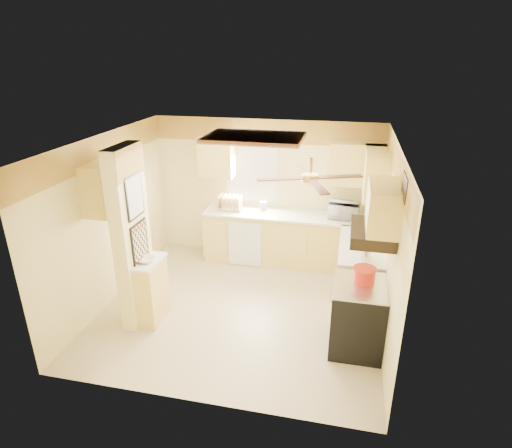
% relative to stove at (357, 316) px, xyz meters
% --- Properties ---
extents(floor, '(4.00, 4.00, 0.00)m').
position_rel_stove_xyz_m(floor, '(-1.67, 0.55, -0.46)').
color(floor, '#C6AF89').
rests_on(floor, ground).
extents(ceiling, '(4.00, 4.00, 0.00)m').
position_rel_stove_xyz_m(ceiling, '(-1.67, 0.55, 2.04)').
color(ceiling, white).
rests_on(ceiling, wall_back).
extents(wall_back, '(4.00, 0.00, 4.00)m').
position_rel_stove_xyz_m(wall_back, '(-1.67, 2.45, 0.79)').
color(wall_back, '#F1DE93').
rests_on(wall_back, floor).
extents(wall_front, '(4.00, 0.00, 4.00)m').
position_rel_stove_xyz_m(wall_front, '(-1.67, -1.35, 0.79)').
color(wall_front, '#F1DE93').
rests_on(wall_front, floor).
extents(wall_left, '(0.00, 3.80, 3.80)m').
position_rel_stove_xyz_m(wall_left, '(-3.67, 0.55, 0.79)').
color(wall_left, '#F1DE93').
rests_on(wall_left, floor).
extents(wall_right, '(0.00, 3.80, 3.80)m').
position_rel_stove_xyz_m(wall_right, '(0.33, 0.55, 0.79)').
color(wall_right, '#F1DE93').
rests_on(wall_right, floor).
extents(wallpaper_border, '(4.00, 0.02, 0.40)m').
position_rel_stove_xyz_m(wallpaper_border, '(-1.67, 2.43, 1.84)').
color(wallpaper_border, '#FDC64A').
rests_on(wallpaper_border, wall_back).
extents(partition_column, '(0.20, 0.70, 2.50)m').
position_rel_stove_xyz_m(partition_column, '(-3.02, 0.00, 0.79)').
color(partition_column, '#F1DE93').
rests_on(partition_column, floor).
extents(partition_ledge, '(0.25, 0.55, 0.90)m').
position_rel_stove_xyz_m(partition_ledge, '(-2.80, 0.00, -0.01)').
color(partition_ledge, '#DFC55E').
rests_on(partition_ledge, floor).
extents(ledge_top, '(0.28, 0.58, 0.04)m').
position_rel_stove_xyz_m(ledge_top, '(-2.80, 0.00, 0.46)').
color(ledge_top, white).
rests_on(ledge_top, partition_ledge).
extents(lower_cabinets_back, '(3.00, 0.60, 0.90)m').
position_rel_stove_xyz_m(lower_cabinets_back, '(-1.17, 2.15, -0.01)').
color(lower_cabinets_back, '#DFC55E').
rests_on(lower_cabinets_back, floor).
extents(lower_cabinets_right, '(0.60, 1.40, 0.90)m').
position_rel_stove_xyz_m(lower_cabinets_right, '(0.03, 1.15, -0.01)').
color(lower_cabinets_right, '#DFC55E').
rests_on(lower_cabinets_right, floor).
extents(countertop_back, '(3.04, 0.64, 0.04)m').
position_rel_stove_xyz_m(countertop_back, '(-1.17, 2.14, 0.46)').
color(countertop_back, white).
rests_on(countertop_back, lower_cabinets_back).
extents(countertop_right, '(0.64, 1.44, 0.04)m').
position_rel_stove_xyz_m(countertop_right, '(0.02, 1.15, 0.46)').
color(countertop_right, white).
rests_on(countertop_right, lower_cabinets_right).
extents(dishwasher_panel, '(0.58, 0.02, 0.80)m').
position_rel_stove_xyz_m(dishwasher_panel, '(-1.92, 1.84, -0.03)').
color(dishwasher_panel, white).
rests_on(dishwasher_panel, lower_cabinets_back).
extents(window, '(0.92, 0.02, 1.02)m').
position_rel_stove_xyz_m(window, '(-1.92, 2.44, 1.09)').
color(window, white).
rests_on(window, wall_back).
extents(upper_cab_back_left, '(0.60, 0.35, 0.70)m').
position_rel_stove_xyz_m(upper_cab_back_left, '(-2.52, 2.27, 1.39)').
color(upper_cab_back_left, '#DFC55E').
rests_on(upper_cab_back_left, wall_back).
extents(upper_cab_back_right, '(0.90, 0.35, 0.70)m').
position_rel_stove_xyz_m(upper_cab_back_right, '(-0.12, 2.27, 1.39)').
color(upper_cab_back_right, '#DFC55E').
rests_on(upper_cab_back_right, wall_back).
extents(upper_cab_right, '(0.35, 1.00, 0.70)m').
position_rel_stove_xyz_m(upper_cab_right, '(0.16, 1.80, 1.39)').
color(upper_cab_right, '#DFC55E').
rests_on(upper_cab_right, wall_right).
extents(upper_cab_left_wall, '(0.35, 0.75, 0.70)m').
position_rel_stove_xyz_m(upper_cab_left_wall, '(-3.49, 0.30, 1.39)').
color(upper_cab_left_wall, '#DFC55E').
rests_on(upper_cab_left_wall, wall_left).
extents(upper_cab_over_stove, '(0.35, 0.76, 0.52)m').
position_rel_stove_xyz_m(upper_cab_over_stove, '(0.16, 0.00, 1.49)').
color(upper_cab_over_stove, '#DFC55E').
rests_on(upper_cab_over_stove, wall_right).
extents(stove, '(0.68, 0.77, 0.92)m').
position_rel_stove_xyz_m(stove, '(0.00, 0.00, 0.00)').
color(stove, black).
rests_on(stove, floor).
extents(range_hood, '(0.50, 0.76, 0.14)m').
position_rel_stove_xyz_m(range_hood, '(0.07, 0.00, 1.16)').
color(range_hood, black).
rests_on(range_hood, upper_cab_over_stove).
extents(poster_menu, '(0.02, 0.42, 0.57)m').
position_rel_stove_xyz_m(poster_menu, '(-2.91, 0.00, 1.39)').
color(poster_menu, black).
rests_on(poster_menu, partition_column).
extents(poster_nashville, '(0.02, 0.42, 0.57)m').
position_rel_stove_xyz_m(poster_nashville, '(-2.91, 0.00, 0.74)').
color(poster_nashville, black).
rests_on(poster_nashville, partition_column).
extents(ceiling_light_panel, '(1.35, 0.95, 0.06)m').
position_rel_stove_xyz_m(ceiling_light_panel, '(-1.57, 1.05, 2.00)').
color(ceiling_light_panel, brown).
rests_on(ceiling_light_panel, ceiling).
extents(ceiling_fan, '(1.15, 1.15, 0.26)m').
position_rel_stove_xyz_m(ceiling_fan, '(-0.67, -0.15, 1.83)').
color(ceiling_fan, gold).
rests_on(ceiling_fan, ceiling).
extents(vent_grate, '(0.02, 0.40, 0.25)m').
position_rel_stove_xyz_m(vent_grate, '(0.31, -0.35, 1.84)').
color(vent_grate, black).
rests_on(vent_grate, wall_right).
extents(microwave, '(0.53, 0.39, 0.27)m').
position_rel_stove_xyz_m(microwave, '(-0.28, 2.16, 0.62)').
color(microwave, white).
rests_on(microwave, countertop_back).
extents(bowl, '(0.25, 0.25, 0.06)m').
position_rel_stove_xyz_m(bowl, '(-2.83, -0.04, 0.51)').
color(bowl, white).
rests_on(bowl, ledge_top).
extents(dutch_oven, '(0.29, 0.29, 0.19)m').
position_rel_stove_xyz_m(dutch_oven, '(0.04, 0.09, 0.55)').
color(dutch_oven, red).
rests_on(dutch_oven, stove).
extents(kettle, '(0.14, 0.14, 0.22)m').
position_rel_stove_xyz_m(kettle, '(0.06, 0.65, 0.58)').
color(kettle, silver).
rests_on(kettle, countertop_right).
extents(dish_rack, '(0.45, 0.34, 0.24)m').
position_rel_stove_xyz_m(dish_rack, '(-2.27, 2.18, 0.57)').
color(dish_rack, tan).
rests_on(dish_rack, countertop_back).
extents(utensil_crock, '(0.12, 0.12, 0.24)m').
position_rel_stove_xyz_m(utensil_crock, '(-1.68, 2.25, 0.56)').
color(utensil_crock, white).
rests_on(utensil_crock, countertop_back).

